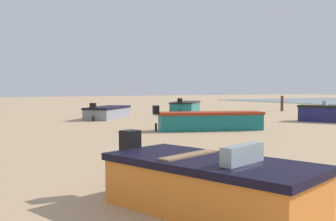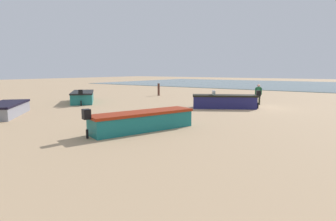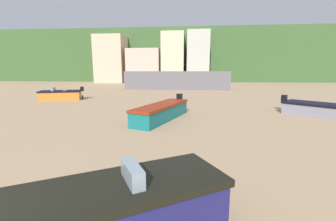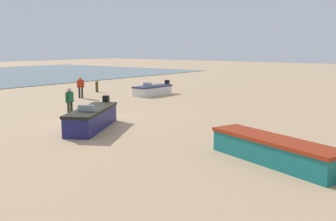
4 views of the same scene
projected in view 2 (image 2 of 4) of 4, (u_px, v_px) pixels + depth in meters
The scene contains 8 objects.
ground_plane at pixel (252, 107), 20.12m from camera, with size 160.00×160.00×0.00m, color tan.
tidal_water at pixel (316, 85), 49.45m from camera, with size 80.00×36.00×0.06m, color slate.
boat_teal_0 at pixel (143, 121), 12.35m from camera, with size 2.74×5.13×1.18m.
boat_navy_1 at pixel (224, 101), 19.62m from camera, with size 4.51×3.33×1.28m.
boat_teal_2 at pixel (83, 97), 23.30m from camera, with size 4.59×4.35×1.23m.
boat_grey_4 at pixel (6, 109), 16.32m from camera, with size 4.32×4.18×1.08m.
mooring_post_mid_beach at pixel (159, 90), 29.48m from camera, with size 0.24×0.24×1.31m, color #4F2D24.
beach_walker_foreground at pixel (258, 93), 21.52m from camera, with size 0.53×0.34×1.62m.
Camera 2 is at (-6.23, 19.93, 2.67)m, focal length 29.42 mm.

